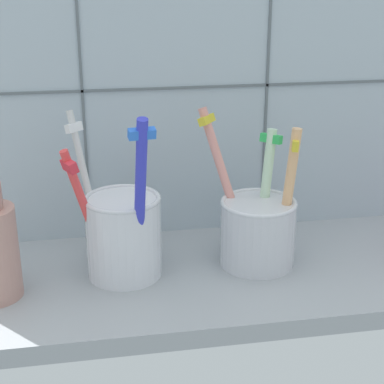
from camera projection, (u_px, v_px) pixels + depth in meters
The scene contains 4 objects.
counter_slab at pixel (193, 280), 65.68cm from camera, with size 64.00×22.00×2.00cm, color #9EA3A8.
tile_wall_back at pixel (175, 63), 69.09cm from camera, with size 64.00×2.20×45.00cm.
toothbrush_cup_left at pixel (123, 232), 63.11cm from camera, with size 9.96×10.79×18.46cm.
toothbrush_cup_right at pixel (258, 227), 65.91cm from camera, with size 10.27×9.39×16.93cm.
Camera 1 is at (-10.16, -57.10, 33.27)cm, focal length 56.67 mm.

